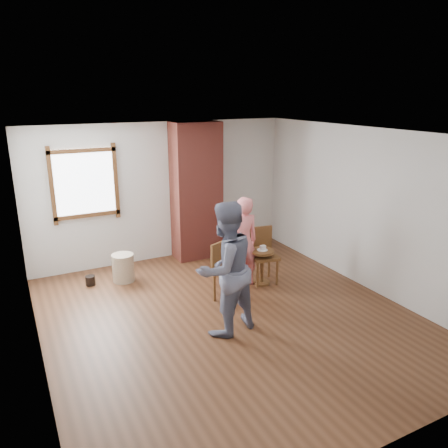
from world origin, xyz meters
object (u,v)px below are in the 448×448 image
(dining_chair_left, at_px, (226,268))
(side_table, at_px, (262,261))
(stoneware_crock, at_px, (123,268))
(man, at_px, (225,269))
(dining_chair_right, at_px, (262,252))
(person_pink, at_px, (243,242))

(dining_chair_left, bearing_deg, side_table, -6.67)
(stoneware_crock, xyz_separation_m, man, (0.80, -2.25, 0.67))
(dining_chair_right, height_order, person_pink, person_pink)
(person_pink, bearing_deg, man, 53.30)
(dining_chair_left, distance_m, dining_chair_right, 0.94)
(side_table, bearing_deg, stoneware_crock, 150.07)
(dining_chair_right, bearing_deg, man, -128.12)
(man, distance_m, person_pink, 1.51)
(stoneware_crock, relative_size, man, 0.26)
(stoneware_crock, distance_m, dining_chair_left, 1.91)
(side_table, height_order, person_pink, person_pink)
(dining_chair_right, relative_size, side_table, 1.55)
(dining_chair_right, relative_size, man, 0.51)
(side_table, distance_m, man, 1.72)
(dining_chair_left, relative_size, person_pink, 0.61)
(stoneware_crock, bearing_deg, dining_chair_left, -48.62)
(dining_chair_left, height_order, dining_chair_right, dining_chair_right)
(side_table, bearing_deg, dining_chair_right, 58.71)
(side_table, bearing_deg, person_pink, 162.36)
(man, bearing_deg, dining_chair_right, -151.69)
(man, xyz_separation_m, person_pink, (0.93, 1.18, -0.14))
(man, bearing_deg, side_table, -153.08)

